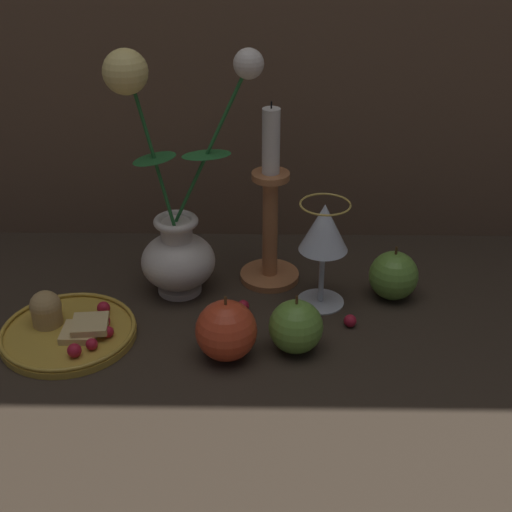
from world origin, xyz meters
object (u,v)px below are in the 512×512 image
plate_with_pastries (67,328)px  candlestick (270,218)px  apple_at_table_edge (393,276)px  wine_glass (324,232)px  apple_near_glass (226,331)px  vase (174,226)px  apple_beside_vase (296,327)px

plate_with_pastries → candlestick: size_ratio=0.65×
candlestick → apple_at_table_edge: 0.20m
wine_glass → apple_near_glass: 0.20m
vase → candlestick: bearing=15.9°
vase → apple_beside_vase: size_ratio=4.35×
candlestick → apple_near_glass: (-0.06, -0.20, -0.07)m
vase → plate_with_pastries: (-0.14, -0.12, -0.10)m
plate_with_pastries → apple_near_glass: size_ratio=1.99×
plate_with_pastries → candlestick: (0.28, 0.16, 0.09)m
apple_beside_vase → apple_near_glass: apple_near_glass is taller
apple_near_glass → apple_at_table_edge: bearing=31.8°
vase → plate_with_pastries: vase is taller
vase → apple_at_table_edge: vase is taller
apple_at_table_edge → candlestick: bearing=164.7°
apple_near_glass → candlestick: bearing=74.0°
plate_with_pastries → candlestick: bearing=29.5°
apple_at_table_edge → plate_with_pastries: bearing=-166.9°
vase → apple_beside_vase: (0.17, -0.14, -0.08)m
wine_glass → vase: bearing=172.7°
apple_near_glass → apple_at_table_edge: 0.28m
wine_glass → apple_beside_vase: size_ratio=1.91×
vase → candlestick: (0.14, 0.04, -0.01)m
wine_glass → apple_beside_vase: (-0.04, -0.12, -0.08)m
plate_with_pastries → wine_glass: size_ratio=1.15×
vase → apple_beside_vase: 0.24m
plate_with_pastries → apple_near_glass: (0.22, -0.04, 0.03)m
plate_with_pastries → wine_glass: (0.36, 0.09, 0.11)m
vase → apple_near_glass: vase is taller
candlestick → plate_with_pastries: bearing=-150.5°
vase → apple_at_table_edge: (0.32, -0.01, -0.08)m
apple_beside_vase → apple_near_glass: bearing=-169.9°
plate_with_pastries → apple_at_table_edge: size_ratio=2.18×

